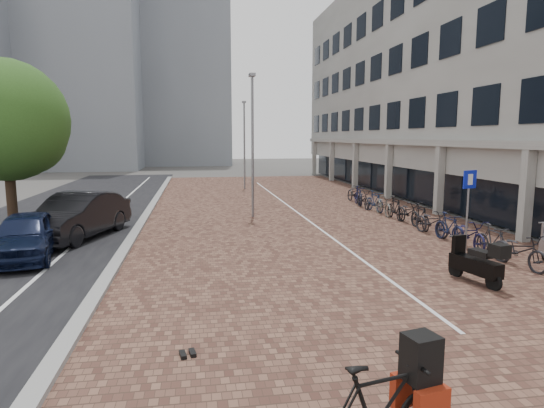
{
  "coord_description": "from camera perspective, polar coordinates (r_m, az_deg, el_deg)",
  "views": [
    {
      "loc": [
        -2.74,
        -10.68,
        3.73
      ],
      "look_at": [
        0.0,
        6.0,
        1.3
      ],
      "focal_mm": 30.79,
      "sensor_mm": 36.0,
      "label": 1
    }
  ],
  "objects": [
    {
      "name": "ground",
      "position": [
        11.64,
        4.87,
        -10.54
      ],
      "size": [
        140.0,
        140.0,
        0.0
      ],
      "primitive_type": "plane",
      "color": "#474442",
      "rests_on": "ground"
    },
    {
      "name": "plaza_brick",
      "position": [
        23.47,
        2.45,
        -0.95
      ],
      "size": [
        14.5,
        42.0,
        0.04
      ],
      "primitive_type": "cube",
      "color": "brown",
      "rests_on": "ground"
    },
    {
      "name": "street_asphalt",
      "position": [
        23.83,
        -24.43,
        -1.55
      ],
      "size": [
        8.0,
        50.0,
        0.03
      ],
      "primitive_type": "cube",
      "color": "black",
      "rests_on": "ground"
    },
    {
      "name": "curb",
      "position": [
        23.1,
        -15.07,
        -1.22
      ],
      "size": [
        0.35,
        42.0,
        0.14
      ],
      "primitive_type": "cube",
      "color": "gray",
      "rests_on": "ground"
    },
    {
      "name": "lane_line",
      "position": [
        23.38,
        -19.7,
        -1.43
      ],
      "size": [
        0.12,
        44.0,
        0.0
      ],
      "primitive_type": "cube",
      "color": "white",
      "rests_on": "street_asphalt"
    },
    {
      "name": "parking_line",
      "position": [
        23.51,
        2.93,
        -0.87
      ],
      "size": [
        0.1,
        30.0,
        0.0
      ],
      "primitive_type": "cube",
      "color": "white",
      "rests_on": "plaza_brick"
    },
    {
      "name": "office_building",
      "position": [
        31.32,
        21.83,
        16.27
      ],
      "size": [
        8.4,
        40.0,
        15.0
      ],
      "color": "#A3A39D",
      "rests_on": "ground"
    },
    {
      "name": "bg_towers",
      "position": [
        61.6,
        -21.01,
        17.22
      ],
      "size": [
        33.0,
        23.0,
        32.0
      ],
      "color": "gray",
      "rests_on": "ground"
    },
    {
      "name": "car_navy",
      "position": [
        16.26,
        -27.93,
        -3.45
      ],
      "size": [
        2.29,
        4.44,
        1.45
      ],
      "primitive_type": "imported",
      "rotation": [
        0.0,
        0.0,
        0.14
      ],
      "color": "black",
      "rests_on": "ground"
    },
    {
      "name": "car_dark",
      "position": [
        18.68,
        -22.7,
        -1.35
      ],
      "size": [
        3.3,
        5.42,
        1.69
      ],
      "primitive_type": "imported",
      "rotation": [
        0.0,
        0.0,
        -0.32
      ],
      "color": "black",
      "rests_on": "ground"
    },
    {
      "name": "shoes",
      "position": [
        8.47,
        -10.27,
        -17.76
      ],
      "size": [
        0.39,
        0.35,
        0.09
      ],
      "primitive_type": null,
      "rotation": [
        0.0,
        0.0,
        0.18
      ],
      "color": "black",
      "rests_on": "ground"
    },
    {
      "name": "scooter_mid",
      "position": [
        13.04,
        23.63,
        -6.44
      ],
      "size": [
        0.93,
        1.81,
        1.19
      ],
      "primitive_type": null,
      "rotation": [
        0.0,
        0.0,
        0.24
      ],
      "color": "black",
      "rests_on": "ground"
    },
    {
      "name": "parking_sign",
      "position": [
        15.87,
        22.9,
        0.71
      ],
      "size": [
        0.55,
        0.22,
        2.71
      ],
      "rotation": [
        0.0,
        0.0,
        0.34
      ],
      "color": "slate",
      "rests_on": "ground"
    },
    {
      "name": "lamp_near",
      "position": [
        21.59,
        -2.4,
        6.9
      ],
      "size": [
        0.12,
        0.12,
        6.5
      ],
      "primitive_type": "cylinder",
      "color": "slate",
      "rests_on": "ground"
    },
    {
      "name": "lamp_far",
      "position": [
        33.65,
        -3.4,
        7.08
      ],
      "size": [
        0.12,
        0.12,
        6.19
      ],
      "primitive_type": "cylinder",
      "color": "gray",
      "rests_on": "ground"
    },
    {
      "name": "street_tree",
      "position": [
        20.38,
        -29.39,
        8.51
      ],
      "size": [
        4.56,
        4.56,
        6.63
      ],
      "color": "#382619",
      "rests_on": "ground"
    },
    {
      "name": "bike_row",
      "position": [
        20.86,
        16.13,
        -0.99
      ],
      "size": [
        1.32,
        15.83,
        1.05
      ],
      "color": "black",
      "rests_on": "ground"
    }
  ]
}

